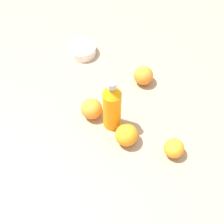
% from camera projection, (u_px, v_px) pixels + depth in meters
% --- Properties ---
extents(ground_plane, '(2.40, 2.40, 0.00)m').
position_uv_depth(ground_plane, '(106.00, 125.00, 1.19)').
color(ground_plane, '#9E7F60').
extents(water_bottle, '(0.07, 0.07, 0.25)m').
position_uv_depth(water_bottle, '(112.00, 106.00, 1.10)').
color(water_bottle, orange).
rests_on(water_bottle, ground_plane).
extents(orange_0, '(0.08, 0.08, 0.08)m').
position_uv_depth(orange_0, '(127.00, 135.00, 1.12)').
color(orange_0, orange).
rests_on(orange_0, ground_plane).
extents(orange_1, '(0.08, 0.08, 0.08)m').
position_uv_depth(orange_1, '(91.00, 109.00, 1.18)').
color(orange_1, orange).
rests_on(orange_1, ground_plane).
extents(orange_2, '(0.07, 0.07, 0.07)m').
position_uv_depth(orange_2, '(174.00, 148.00, 1.09)').
color(orange_2, orange).
rests_on(orange_2, ground_plane).
extents(orange_3, '(0.08, 0.08, 0.08)m').
position_uv_depth(orange_3, '(143.00, 75.00, 1.28)').
color(orange_3, orange).
rests_on(orange_3, ground_plane).
extents(ceramic_bowl, '(0.12, 0.12, 0.04)m').
position_uv_depth(ceramic_bowl, '(82.00, 50.00, 1.39)').
color(ceramic_bowl, white).
rests_on(ceramic_bowl, ground_plane).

